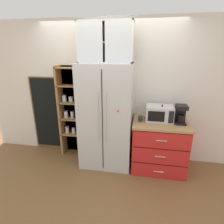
% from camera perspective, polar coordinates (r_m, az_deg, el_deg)
% --- Properties ---
extents(ground_plane, '(10.71, 10.71, 0.00)m').
position_cam_1_polar(ground_plane, '(3.53, -1.77, -15.73)').
color(ground_plane, brown).
extents(wall_back_cream, '(5.01, 0.10, 2.55)m').
position_cam_1_polar(wall_back_cream, '(3.39, -0.61, 6.38)').
color(wall_back_cream, silver).
rests_on(wall_back_cream, ground).
extents(refrigerator, '(0.89, 0.65, 1.82)m').
position_cam_1_polar(refrigerator, '(3.15, -1.79, -1.47)').
color(refrigerator, silver).
rests_on(refrigerator, ground).
extents(pantry_shelf_column, '(0.52, 0.27, 1.76)m').
position_cam_1_polar(pantry_shelf_column, '(3.59, -12.38, 0.38)').
color(pantry_shelf_column, brown).
rests_on(pantry_shelf_column, ground).
extents(counter_cabinet, '(0.92, 0.68, 0.88)m').
position_cam_1_polar(counter_cabinet, '(3.29, 14.61, -10.17)').
color(counter_cabinet, red).
rests_on(counter_cabinet, ground).
extents(microwave, '(0.44, 0.33, 0.26)m').
position_cam_1_polar(microwave, '(3.10, 14.79, -0.43)').
color(microwave, silver).
rests_on(microwave, counter_cabinet).
extents(coffee_maker, '(0.17, 0.20, 0.31)m').
position_cam_1_polar(coffee_maker, '(3.11, 20.96, -0.56)').
color(coffee_maker, black).
rests_on(coffee_maker, counter_cabinet).
extents(mug_charcoal, '(0.11, 0.08, 0.09)m').
position_cam_1_polar(mug_charcoal, '(3.05, 9.03, -2.04)').
color(mug_charcoal, '#2D2D33').
rests_on(mug_charcoal, counter_cabinet).
extents(bottle_amber, '(0.07, 0.07, 0.26)m').
position_cam_1_polar(bottle_amber, '(3.08, 15.41, -0.98)').
color(bottle_amber, brown).
rests_on(bottle_amber, counter_cabinet).
extents(bottle_cobalt, '(0.06, 0.06, 0.29)m').
position_cam_1_polar(bottle_cobalt, '(3.07, 15.44, -0.68)').
color(bottle_cobalt, navy).
rests_on(bottle_cobalt, counter_cabinet).
extents(upper_cabinet, '(0.86, 0.32, 0.61)m').
position_cam_1_polar(upper_cabinet, '(3.01, -1.84, 21.14)').
color(upper_cabinet, silver).
rests_on(upper_cabinet, refrigerator).
extents(chalkboard_menu, '(0.60, 0.04, 1.54)m').
position_cam_1_polar(chalkboard_menu, '(3.91, -19.95, -0.76)').
color(chalkboard_menu, brown).
rests_on(chalkboard_menu, ground).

